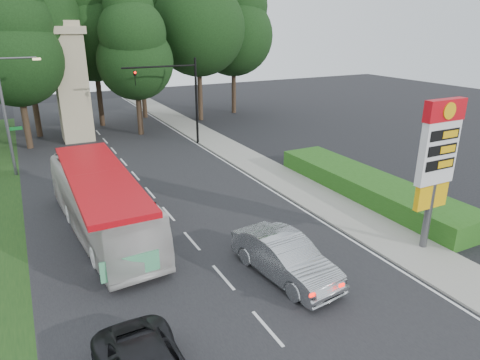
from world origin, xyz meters
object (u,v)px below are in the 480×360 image
streetlight_signs (8,110)px  transit_bus (102,204)px  gas_station_pylon (438,156)px  monument (71,82)px  sedan_silver (285,257)px  traffic_signal_mast (181,90)px

streetlight_signs → transit_bus: size_ratio=0.71×
transit_bus → gas_station_pylon: bearing=-37.6°
monument → sedan_silver: (4.28, -27.03, -4.24)m
gas_station_pylon → traffic_signal_mast: 22.29m
streetlight_signs → sedan_silver: size_ratio=1.52×
gas_station_pylon → streetlight_signs: (-16.19, 20.01, -0.01)m
gas_station_pylon → traffic_signal_mast: traffic_signal_mast is taller
streetlight_signs → traffic_signal_mast: bearing=8.9°
streetlight_signs → monument: 9.44m
monument → sedan_silver: 27.69m
gas_station_pylon → sedan_silver: (-6.92, 0.98, -3.58)m
streetlight_signs → sedan_silver: bearing=-64.0°
traffic_signal_mast → transit_bus: (-9.18, -13.75, -3.11)m
traffic_signal_mast → sedan_silver: size_ratio=1.37×
traffic_signal_mast → streetlight_signs: size_ratio=0.90×
traffic_signal_mast → transit_bus: traffic_signal_mast is taller
sedan_silver → gas_station_pylon: bearing=-15.1°
gas_station_pylon → streetlight_signs: size_ratio=0.86×
traffic_signal_mast → sedan_silver: traffic_signal_mast is taller
streetlight_signs → sedan_silver: (9.27, -19.04, -3.57)m
transit_bus → traffic_signal_mast: bearing=51.7°
sedan_silver → traffic_signal_mast: bearing=73.8°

